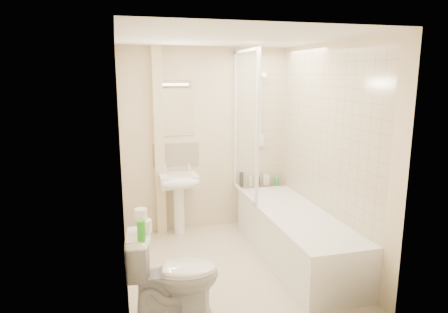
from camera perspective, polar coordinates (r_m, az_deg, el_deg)
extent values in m
plane|color=beige|center=(4.50, 1.07, -15.54)|extent=(2.50, 2.50, 0.00)
cube|color=beige|center=(5.28, -2.63, 2.34)|extent=(2.20, 0.02, 2.40)
cube|color=beige|center=(3.93, -14.45, -1.27)|extent=(0.02, 2.50, 2.40)
cube|color=beige|center=(4.51, 14.67, 0.36)|extent=(0.02, 2.50, 2.40)
cube|color=white|center=(4.01, 1.20, 16.59)|extent=(2.20, 2.50, 0.02)
cube|color=beige|center=(5.45, 5.13, 4.98)|extent=(0.70, 0.01, 1.75)
cube|color=beige|center=(4.48, 14.59, 3.21)|extent=(0.01, 2.10, 1.75)
cube|color=beige|center=(5.13, -9.27, 1.91)|extent=(0.12, 0.12, 2.40)
cube|color=beige|center=(5.23, -6.87, 0.29)|extent=(0.60, 0.02, 0.30)
cube|color=white|center=(5.15, -7.02, 6.29)|extent=(0.46, 0.01, 0.60)
cube|color=silver|center=(5.11, -7.09, 10.40)|extent=(0.42, 0.07, 0.07)
cube|color=white|center=(4.64, 10.14, -11.09)|extent=(0.70, 2.10, 0.55)
cube|color=white|center=(4.56, 10.24, -8.54)|extent=(0.56, 1.96, 0.05)
cube|color=white|center=(4.92, 3.04, 4.59)|extent=(0.01, 0.90, 1.80)
cube|color=white|center=(5.33, 1.61, 5.14)|extent=(0.04, 0.04, 1.80)
cube|color=white|center=(4.50, 4.82, 3.89)|extent=(0.04, 0.04, 1.80)
cube|color=white|center=(4.89, 3.16, 14.88)|extent=(0.04, 0.90, 0.04)
cube|color=white|center=(5.10, 2.94, -5.27)|extent=(0.04, 0.90, 0.03)
cylinder|color=white|center=(5.41, 5.24, 6.27)|extent=(0.02, 0.02, 0.90)
cylinder|color=white|center=(5.47, 5.15, 1.57)|extent=(0.05, 0.05, 0.02)
cylinder|color=white|center=(5.39, 5.33, 11.04)|extent=(0.05, 0.05, 0.02)
cylinder|color=white|center=(5.33, 5.58, 11.35)|extent=(0.08, 0.11, 0.11)
cube|color=white|center=(5.45, 5.18, 2.29)|extent=(0.10, 0.05, 0.14)
cylinder|color=white|center=(5.38, 5.14, 6.77)|extent=(0.01, 0.13, 0.84)
cylinder|color=white|center=(5.27, -6.43, -7.63)|extent=(0.14, 0.14, 0.64)
cube|color=white|center=(5.12, -6.49, -3.37)|extent=(0.48, 0.37, 0.15)
ellipsoid|color=white|center=(4.95, -6.19, -3.87)|extent=(0.48, 0.20, 0.15)
cube|color=silver|center=(5.10, -6.50, -2.77)|extent=(0.33, 0.24, 0.04)
cylinder|color=white|center=(5.17, -8.41, -1.89)|extent=(0.03, 0.03, 0.10)
cylinder|color=white|center=(5.22, -5.01, -1.70)|extent=(0.03, 0.03, 0.10)
sphere|color=white|center=(5.16, -8.43, -1.35)|extent=(0.04, 0.04, 0.04)
sphere|color=white|center=(5.20, -5.01, -1.15)|extent=(0.04, 0.04, 0.04)
cylinder|color=black|center=(5.43, 2.51, -3.31)|extent=(0.06, 0.06, 0.20)
cylinder|color=silver|center=(5.48, 3.83, -3.55)|extent=(0.05, 0.05, 0.14)
cylinder|color=navy|center=(5.51, 4.86, -3.52)|extent=(0.05, 0.05, 0.13)
cylinder|color=beige|center=(5.55, 5.89, -3.29)|extent=(0.06, 0.06, 0.16)
cylinder|color=silver|center=(5.56, 6.23, -3.36)|extent=(0.06, 0.06, 0.14)
cylinder|color=green|center=(5.62, 7.52, -3.47)|extent=(0.06, 0.06, 0.10)
imported|color=white|center=(3.56, -7.21, -16.39)|extent=(0.58, 0.84, 0.77)
cylinder|color=white|center=(3.41, -11.25, -9.71)|extent=(0.11, 0.11, 0.10)
cylinder|color=white|center=(3.41, -11.80, -8.06)|extent=(0.10, 0.10, 0.09)
cylinder|color=green|center=(3.24, -11.73, -10.32)|extent=(0.06, 0.06, 0.16)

